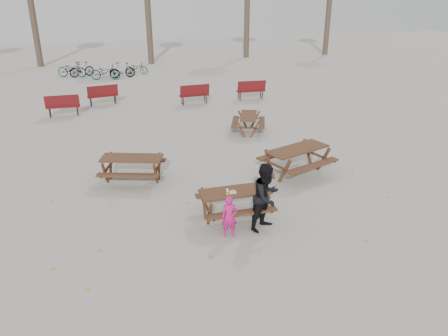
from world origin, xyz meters
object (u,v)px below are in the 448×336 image
object	(u,v)px
food_tray	(232,192)
picnic_table_east	(297,161)
child	(229,217)
adult	(266,197)
picnic_table_far	(248,124)
main_picnic_table	(235,197)
soda_bottle	(227,192)
picnic_table_north	(133,169)

from	to	relation	value
food_tray	picnic_table_east	distance (m)	3.66
child	adult	bearing A→B (deg)	18.42
picnic_table_east	picnic_table_far	xyz separation A→B (m)	(-0.07, 4.51, -0.08)
picnic_table_east	main_picnic_table	bearing A→B (deg)	-161.57
child	adult	world-z (taller)	adult
soda_bottle	adult	distance (m)	0.99
food_tray	adult	bearing A→B (deg)	-41.49
soda_bottle	picnic_table_far	distance (m)	7.45
child	picnic_table_north	bearing A→B (deg)	127.49
child	picnic_table_far	bearing A→B (deg)	78.84
child	picnic_table_far	world-z (taller)	child
food_tray	soda_bottle	bearing A→B (deg)	-161.20
soda_bottle	picnic_table_north	bearing A→B (deg)	122.86
picnic_table_east	picnic_table_far	world-z (taller)	picnic_table_east
main_picnic_table	soda_bottle	world-z (taller)	soda_bottle
child	picnic_table_far	xyz separation A→B (m)	(3.08, 7.51, -0.17)
child	picnic_table_east	distance (m)	4.35
picnic_table_north	adult	bearing A→B (deg)	-34.17
adult	picnic_table_east	bearing A→B (deg)	21.12
picnic_table_east	picnic_table_north	xyz separation A→B (m)	(-5.08, 0.90, -0.04)
child	picnic_table_far	distance (m)	8.12
picnic_table_east	soda_bottle	bearing A→B (deg)	-162.03
adult	picnic_table_east	world-z (taller)	adult
picnic_table_east	picnic_table_far	distance (m)	4.52
food_tray	soda_bottle	distance (m)	0.17
soda_bottle	picnic_table_east	world-z (taller)	soda_bottle
food_tray	soda_bottle	xyz separation A→B (m)	(-0.15, -0.05, 0.05)
food_tray	picnic_table_east	xyz separation A→B (m)	(2.85, 2.27, -0.35)
food_tray	picnic_table_north	world-z (taller)	food_tray
child	picnic_table_north	xyz separation A→B (m)	(-1.93, 3.89, -0.13)
child	soda_bottle	bearing A→B (deg)	88.74
food_tray	child	size ratio (longest dim) A/B	0.17
child	picnic_table_north	world-z (taller)	child
main_picnic_table	adult	size ratio (longest dim) A/B	1.04
picnic_table_east	child	bearing A→B (deg)	-156.18
food_tray	soda_bottle	size ratio (longest dim) A/B	1.06
picnic_table_north	picnic_table_far	world-z (taller)	picnic_table_north
soda_bottle	picnic_table_north	xyz separation A→B (m)	(-2.08, 3.22, -0.45)
main_picnic_table	food_tray	xyz separation A→B (m)	(-0.10, -0.10, 0.21)
food_tray	adult	xyz separation A→B (m)	(0.68, -0.60, 0.07)
main_picnic_table	picnic_table_east	size ratio (longest dim) A/B	0.88
adult	picnic_table_north	bearing A→B (deg)	95.91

